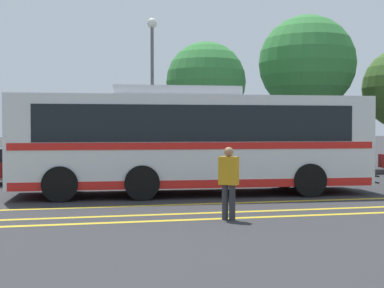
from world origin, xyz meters
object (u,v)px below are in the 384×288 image
at_px(tree_3, 206,82).
at_px(parked_car_2, 163,162).
at_px(pedestrian_0, 229,179).
at_px(street_lamp, 152,72).
at_px(tree_2, 307,64).
at_px(parked_car_3, 301,160).
at_px(transit_bus, 192,139).
at_px(parked_car_1, 12,166).

bearing_deg(tree_3, parked_car_2, -124.18).
bearing_deg(pedestrian_0, street_lamp, 127.23).
bearing_deg(tree_2, pedestrian_0, -120.27).
bearing_deg(tree_2, parked_car_3, -116.58).
xyz_separation_m(parked_car_2, parked_car_3, (5.79, 0.36, -0.01)).
bearing_deg(street_lamp, transit_bus, -87.61).
distance_m(pedestrian_0, tree_3, 13.22).
relative_size(parked_car_2, street_lamp, 0.64).
height_order(street_lamp, tree_2, tree_2).
distance_m(parked_car_2, tree_3, 5.77).
bearing_deg(transit_bus, parked_car_2, -172.88).
bearing_deg(tree_3, street_lamp, -158.58).
xyz_separation_m(parked_car_1, parked_car_2, (5.58, -0.39, 0.07)).
height_order(tree_2, tree_3, tree_2).
xyz_separation_m(tree_2, tree_3, (-5.73, -1.60, -1.17)).
relative_size(parked_car_2, parked_car_3, 1.05).
bearing_deg(parked_car_2, parked_car_3, 89.72).
height_order(parked_car_2, tree_3, tree_3).
relative_size(transit_bus, tree_2, 1.44).
distance_m(parked_car_3, tree_3, 5.84).
height_order(parked_car_1, parked_car_3, parked_car_3).
height_order(parked_car_2, street_lamp, street_lamp).
relative_size(pedestrian_0, tree_2, 0.21).
relative_size(transit_bus, parked_car_3, 2.72).
distance_m(parked_car_2, tree_2, 10.97).
xyz_separation_m(parked_car_1, pedestrian_0, (5.65, -9.11, 0.25)).
height_order(transit_bus, pedestrian_0, transit_bus).
relative_size(parked_car_1, tree_2, 0.53).
relative_size(parked_car_3, tree_3, 0.69).
bearing_deg(transit_bus, pedestrian_0, 1.36).
relative_size(parked_car_2, tree_3, 0.72).
bearing_deg(tree_2, tree_3, -164.35).
bearing_deg(tree_3, pedestrian_0, -101.44).
xyz_separation_m(parked_car_1, tree_2, (13.91, 5.05, 4.67)).
bearing_deg(tree_2, parked_car_1, -160.04).
height_order(parked_car_2, parked_car_3, parked_car_2).
xyz_separation_m(transit_bus, street_lamp, (-0.28, 6.77, 2.77)).
height_order(parked_car_1, pedestrian_0, pedestrian_0).
relative_size(tree_2, tree_3, 1.30).
relative_size(pedestrian_0, tree_3, 0.27).
distance_m(transit_bus, tree_2, 12.93).
xyz_separation_m(parked_car_3, tree_3, (-3.18, 3.48, 3.45)).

